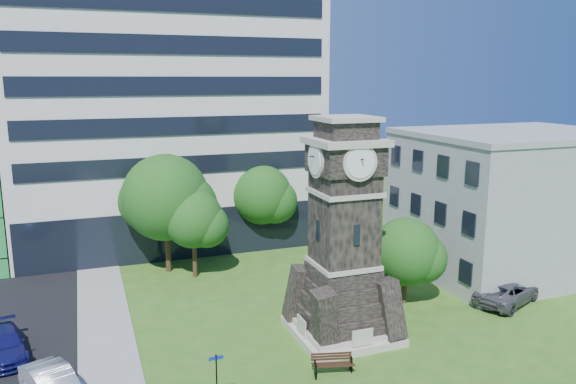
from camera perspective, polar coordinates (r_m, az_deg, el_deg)
name	(u,v)px	position (r m, az deg, el deg)	size (l,w,h in m)	color
ground	(306,359)	(30.07, 1.82, -16.63)	(160.00, 160.00, 0.00)	#335E1B
sidewalk	(107,346)	(32.75, -17.89, -14.68)	(3.00, 70.00, 0.06)	gray
clock_tower	(343,244)	(30.88, 5.66, -5.29)	(5.40, 5.40, 12.22)	beige
office_tall	(161,78)	(50.85, -12.81, 11.27)	(26.20, 15.11, 28.60)	silver
office_low	(513,200)	(45.17, 21.92, -0.80)	(15.20, 12.20, 10.40)	#9EA1A4
car_street_north	(4,345)	(33.33, -26.86, -13.69)	(1.91, 4.69, 1.36)	navy
car_east_lot	(507,292)	(39.08, 21.39, -9.43)	(2.47, 5.35, 1.49)	#504F54
park_bench	(333,363)	(28.65, 4.57, -16.92)	(2.01, 0.54, 1.04)	black
street_sign	(217,376)	(25.53, -7.27, -18.01)	(0.63, 0.06, 2.61)	black
tree_nw	(167,200)	(41.91, -12.19, -0.84)	(7.00, 6.36, 8.82)	#332114
tree_nc	(194,221)	(40.65, -9.50, -2.90)	(4.69, 4.27, 6.49)	#332114
tree_ne	(262,197)	(46.36, -2.61, -0.49)	(5.45, 4.95, 7.23)	#332114
tree_east	(407,254)	(36.46, 11.96, -6.14)	(4.77, 4.33, 5.59)	#332114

